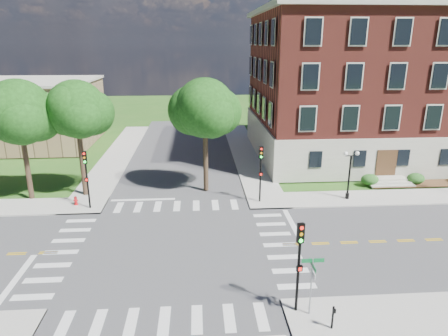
{
  "coord_description": "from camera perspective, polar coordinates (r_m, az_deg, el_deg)",
  "views": [
    {
      "loc": [
        1.8,
        -23.75,
        13.06
      ],
      "look_at": [
        3.94,
        7.37,
        3.2
      ],
      "focal_mm": 32.0,
      "sensor_mm": 36.0,
      "label": 1
    }
  ],
  "objects": [
    {
      "name": "traffic_signal_ne",
      "position": [
        33.17,
        5.26,
        0.15
      ],
      "size": [
        0.36,
        0.42,
        4.8
      ],
      "color": "black",
      "rests_on": "ground"
    },
    {
      "name": "traffic_signal_nw",
      "position": [
        33.53,
        -19.07,
        -0.58
      ],
      "size": [
        0.37,
        0.42,
        4.8
      ],
      "color": "black",
      "rests_on": "ground"
    },
    {
      "name": "tree_b",
      "position": [
        36.79,
        -27.27,
        7.07
      ],
      "size": [
        5.38,
        5.38,
        10.2
      ],
      "color": "#312618",
      "rests_on": "ground"
    },
    {
      "name": "twin_lamp_west",
      "position": [
        35.5,
        17.5,
        -0.57
      ],
      "size": [
        1.36,
        0.36,
        4.23
      ],
      "color": "black",
      "rests_on": "ground"
    },
    {
      "name": "street_sign_pole",
      "position": [
        20.38,
        12.46,
        -14.75
      ],
      "size": [
        1.1,
        1.1,
        3.1
      ],
      "color": "gray",
      "rests_on": "ground"
    },
    {
      "name": "crosswalk_east",
      "position": [
        27.63,
        7.95,
        -10.85
      ],
      "size": [
        2.2,
        10.2,
        0.02
      ],
      "primitive_type": null,
      "color": "silver",
      "rests_on": "ground"
    },
    {
      "name": "traffic_signal_se",
      "position": [
        20.05,
        10.7,
        -12.3
      ],
      "size": [
        0.37,
        0.43,
        4.8
      ],
      "color": "black",
      "rests_on": "ground"
    },
    {
      "name": "sidewalk_ne",
      "position": [
        43.4,
        14.48,
        -0.46
      ],
      "size": [
        34.0,
        34.0,
        0.12
      ],
      "color": "#9E9B93",
      "rests_on": "ground"
    },
    {
      "name": "push_button_post",
      "position": [
        20.57,
        15.3,
        -19.77
      ],
      "size": [
        0.14,
        0.21,
        1.2
      ],
      "color": "black",
      "rests_on": "ground"
    },
    {
      "name": "sidewalk_nw",
      "position": [
        44.66,
        -26.36,
        -1.27
      ],
      "size": [
        34.0,
        34.0,
        0.12
      ],
      "color": "#9E9B93",
      "rests_on": "ground"
    },
    {
      "name": "tree_c",
      "position": [
        35.79,
        -20.34,
        7.85
      ],
      "size": [
        4.86,
        4.86,
        10.06
      ],
      "color": "#312618",
      "rests_on": "ground"
    },
    {
      "name": "road_ew",
      "position": [
        27.16,
        -7.4,
        -11.35
      ],
      "size": [
        90.0,
        12.0,
        0.01
      ],
      "primitive_type": "cube",
      "color": "#3D3D3F",
      "rests_on": "ground"
    },
    {
      "name": "stop_bar_east",
      "position": [
        30.58,
        9.78,
        -8.02
      ],
      "size": [
        0.4,
        5.5,
        0.0
      ],
      "primitive_type": "cube",
      "color": "silver",
      "rests_on": "ground"
    },
    {
      "name": "tree_d",
      "position": [
        34.8,
        -2.74,
        8.5
      ],
      "size": [
        5.2,
        5.2,
        10.12
      ],
      "color": "#312618",
      "rests_on": "ground"
    },
    {
      "name": "ground",
      "position": [
        27.16,
        -7.4,
        -11.36
      ],
      "size": [
        160.0,
        160.0,
        0.0
      ],
      "primitive_type": "plane",
      "color": "#275A19",
      "rests_on": "ground"
    },
    {
      "name": "road_ns",
      "position": [
        27.16,
        -7.4,
        -11.35
      ],
      "size": [
        12.0,
        90.0,
        0.01
      ],
      "primitive_type": "cube",
      "color": "#3D3D3F",
      "rests_on": "ground"
    },
    {
      "name": "main_building",
      "position": [
        51.06,
        22.27,
        10.96
      ],
      "size": [
        30.6,
        22.4,
        16.5
      ],
      "color": "#ABA697",
      "rests_on": "ground"
    },
    {
      "name": "secondary_building",
      "position": [
        59.43,
        -27.72,
        7.05
      ],
      "size": [
        20.4,
        15.4,
        8.3
      ],
      "color": "#846849",
      "rests_on": "ground"
    },
    {
      "name": "fire_hydrant",
      "position": [
        35.46,
        -20.42,
        -4.43
      ],
      "size": [
        0.35,
        0.35,
        0.75
      ],
      "color": "#B80E12",
      "rests_on": "ground"
    }
  ]
}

